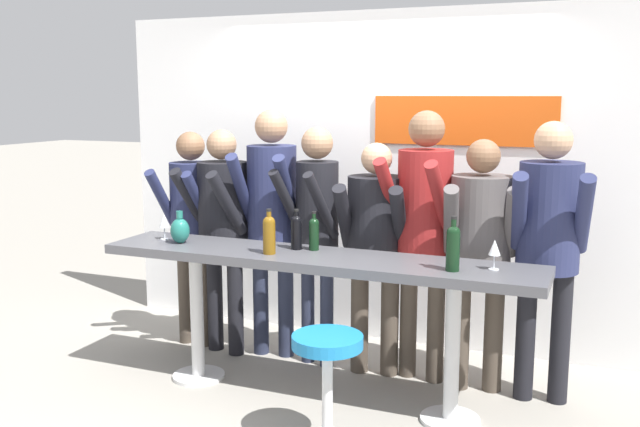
{
  "coord_description": "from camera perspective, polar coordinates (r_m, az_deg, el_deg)",
  "views": [
    {
      "loc": [
        1.69,
        -4.03,
        1.95
      ],
      "look_at": [
        0.0,
        0.08,
        1.2
      ],
      "focal_mm": 40.0,
      "sensor_mm": 36.0,
      "label": 1
    }
  ],
  "objects": [
    {
      "name": "ground_plane",
      "position": [
        4.78,
        -0.37,
        -14.51
      ],
      "size": [
        40.0,
        40.0,
        0.0
      ],
      "primitive_type": "plane",
      "color": "gray"
    },
    {
      "name": "wine_glass_0",
      "position": [
        4.19,
        13.79,
        -2.74
      ],
      "size": [
        0.07,
        0.07,
        0.18
      ],
      "color": "silver",
      "rests_on": "tasting_table"
    },
    {
      "name": "wine_bottle_3",
      "position": [
        4.49,
        -4.09,
        -1.56
      ],
      "size": [
        0.08,
        0.08,
        0.29
      ],
      "color": "brown",
      "rests_on": "tasting_table"
    },
    {
      "name": "tasting_table",
      "position": [
        4.51,
        -0.38,
        -5.05
      ],
      "size": [
        2.84,
        0.53,
        0.95
      ],
      "color": "#4C4C51",
      "rests_on": "ground_plane"
    },
    {
      "name": "person_rightmost",
      "position": [
        4.63,
        17.82,
        -1.4
      ],
      "size": [
        0.5,
        0.61,
        1.79
      ],
      "rotation": [
        0.0,
        0.0,
        0.12
      ],
      "color": "black",
      "rests_on": "ground_plane"
    },
    {
      "name": "wine_bottle_1",
      "position": [
        4.62,
        -1.9,
        -1.36
      ],
      "size": [
        0.07,
        0.07,
        0.26
      ],
      "color": "black",
      "rests_on": "tasting_table"
    },
    {
      "name": "person_far_left",
      "position": [
        5.55,
        -10.23,
        -0.04
      ],
      "size": [
        0.4,
        0.51,
        1.67
      ],
      "rotation": [
        0.0,
        0.0,
        -0.01
      ],
      "color": "#473D33",
      "rests_on": "ground_plane"
    },
    {
      "name": "person_left",
      "position": [
        5.34,
        -7.82,
        -0.28
      ],
      "size": [
        0.5,
        0.6,
        1.69
      ],
      "rotation": [
        0.0,
        0.0,
        -0.19
      ],
      "color": "black",
      "rests_on": "ground_plane"
    },
    {
      "name": "person_center_left",
      "position": [
        5.22,
        -3.89,
        0.69
      ],
      "size": [
        0.47,
        0.6,
        1.84
      ],
      "rotation": [
        0.0,
        0.0,
        0.11
      ],
      "color": "#23283D",
      "rests_on": "ground_plane"
    },
    {
      "name": "person_center",
      "position": [
        5.03,
        -0.29,
        -0.28
      ],
      "size": [
        0.43,
        0.56,
        1.72
      ],
      "rotation": [
        0.0,
        0.0,
        -0.2
      ],
      "color": "#23283D",
      "rests_on": "ground_plane"
    },
    {
      "name": "bar_stool",
      "position": [
        4.0,
        0.59,
        -12.68
      ],
      "size": [
        0.41,
        0.41,
        0.66
      ],
      "color": "silver",
      "rests_on": "ground_plane"
    },
    {
      "name": "decorative_vase",
      "position": [
        4.9,
        -11.14,
        -1.31
      ],
      "size": [
        0.13,
        0.13,
        0.22
      ],
      "color": "#1E665B",
      "rests_on": "tasting_table"
    },
    {
      "name": "person_far_right",
      "position": [
        4.71,
        12.71,
        -2.0
      ],
      "size": [
        0.53,
        0.61,
        1.67
      ],
      "rotation": [
        0.0,
        0.0,
        0.18
      ],
      "color": "#473D33",
      "rests_on": "ground_plane"
    },
    {
      "name": "wine_bottle_2",
      "position": [
        4.11,
        10.6,
        -2.56
      ],
      "size": [
        0.08,
        0.08,
        0.32
      ],
      "color": "black",
      "rests_on": "tasting_table"
    },
    {
      "name": "back_wall",
      "position": [
        5.63,
        4.83,
        2.83
      ],
      "size": [
        4.44,
        0.12,
        2.58
      ],
      "color": "white",
      "rests_on": "ground_plane"
    },
    {
      "name": "wine_glass_1",
      "position": [
        5.03,
        -12.36,
        -0.65
      ],
      "size": [
        0.07,
        0.07,
        0.18
      ],
      "color": "silver",
      "rests_on": "tasting_table"
    },
    {
      "name": "wine_bottle_0",
      "position": [
        4.59,
        -0.49,
        -1.51
      ],
      "size": [
        0.07,
        0.07,
        0.25
      ],
      "color": "black",
      "rests_on": "tasting_table"
    },
    {
      "name": "person_center_right",
      "position": [
        4.9,
        4.45,
        -1.69
      ],
      "size": [
        0.5,
        0.58,
        1.63
      ],
      "rotation": [
        0.0,
        0.0,
        0.12
      ],
      "color": "#473D33",
      "rests_on": "ground_plane"
    },
    {
      "name": "person_right",
      "position": [
        4.81,
        8.31,
        -0.14
      ],
      "size": [
        0.49,
        0.61,
        1.84
      ],
      "rotation": [
        0.0,
        0.0,
        -0.15
      ],
      "color": "#473D33",
      "rests_on": "ground_plane"
    }
  ]
}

